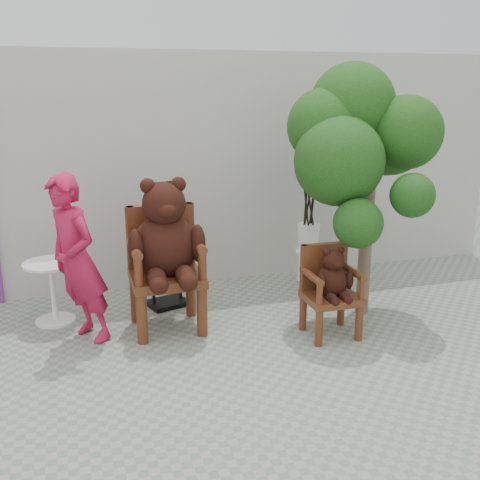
{
  "coord_description": "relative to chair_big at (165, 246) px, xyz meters",
  "views": [
    {
      "loc": [
        -1.51,
        -4.45,
        2.59
      ],
      "look_at": [
        0.21,
        1.18,
        0.95
      ],
      "focal_mm": 42.0,
      "sensor_mm": 36.0,
      "label": 1
    }
  ],
  "objects": [
    {
      "name": "stool_bucket",
      "position": [
        2.05,
        0.89,
        -0.3
      ],
      "size": [
        0.32,
        0.32,
        1.45
      ],
      "rotation": [
        0.0,
        0.0,
        -0.04
      ],
      "color": "white",
      "rests_on": "ground"
    },
    {
      "name": "person",
      "position": [
        -0.9,
        -0.08,
        -0.05
      ],
      "size": [
        0.7,
        0.77,
        1.77
      ],
      "primitive_type": "imported",
      "rotation": [
        0.0,
        0.0,
        -1.0
      ],
      "color": "#AE153C",
      "rests_on": "ground"
    },
    {
      "name": "chair_big",
      "position": [
        0.0,
        0.0,
        0.0
      ],
      "size": [
        0.81,
        0.87,
        1.67
      ],
      "color": "#47210F",
      "rests_on": "ground"
    },
    {
      "name": "chair_small",
      "position": [
        1.62,
        -0.65,
        -0.35
      ],
      "size": [
        0.55,
        0.53,
        0.98
      ],
      "color": "#47210F",
      "rests_on": "ground"
    },
    {
      "name": "tree",
      "position": [
        2.22,
        -0.11,
        1.09
      ],
      "size": [
        1.71,
        1.55,
        2.84
      ],
      "rotation": [
        0.0,
        0.0,
        -0.1
      ],
      "color": "brown",
      "rests_on": "ground"
    },
    {
      "name": "cafe_table",
      "position": [
        -1.19,
        0.54,
        -0.5
      ],
      "size": [
        0.6,
        0.6,
        0.7
      ],
      "rotation": [
        0.0,
        0.0,
        0.27
      ],
      "color": "white",
      "rests_on": "ground"
    },
    {
      "name": "back_wall",
      "position": [
        0.6,
        1.87,
        0.56
      ],
      "size": [
        9.0,
        1.0,
        3.0
      ],
      "primitive_type": "cube",
      "color": "#B5B1A9",
      "rests_on": "ground"
    },
    {
      "name": "ground_plane",
      "position": [
        0.6,
        -1.23,
        -0.94
      ],
      "size": [
        60.0,
        60.0,
        0.0
      ],
      "primitive_type": "plane",
      "color": "gray",
      "rests_on": "ground"
    },
    {
      "name": "display_stand",
      "position": [
        0.11,
        0.64,
        -0.35
      ],
      "size": [
        0.53,
        0.46,
        1.51
      ],
      "rotation": [
        0.0,
        0.0,
        0.29
      ],
      "color": "black",
      "rests_on": "ground"
    }
  ]
}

